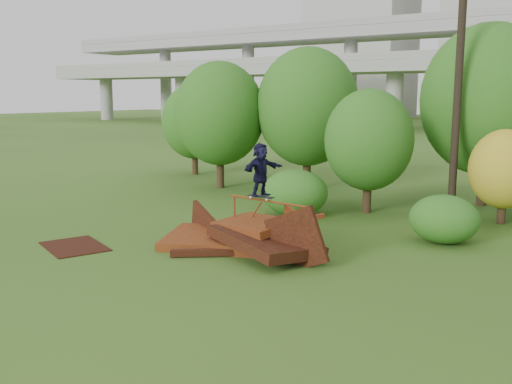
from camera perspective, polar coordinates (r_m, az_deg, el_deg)
The scene contains 17 objects.
ground at distance 15.27m, azimuth -1.68°, elevation -7.27°, with size 240.00×240.00×0.00m, color #2D5116.
scrap_pile at distance 16.63m, azimuth -1.16°, elevation -4.60°, with size 5.82×3.69×2.02m.
grind_rail at distance 16.55m, azimuth 1.36°, elevation -2.01°, with size 3.07×0.45×1.44m.
skateboard at distance 16.68m, azimuth 0.47°, elevation -0.45°, with size 0.88×0.34×0.09m.
skater at distance 16.56m, azimuth 0.47°, elevation 2.26°, with size 1.44×0.46×1.56m, color black.
flat_plate at distance 17.81m, azimuth -17.70°, elevation -5.21°, with size 2.15×1.54×0.03m, color black.
tree_0 at distance 27.40m, azimuth -3.66°, elevation 7.82°, with size 4.29×4.29×6.05m.
tree_1 at distance 26.89m, azimuth 5.19°, elevation 8.46°, with size 4.79×4.79×6.66m.
tree_2 at distance 21.92m, azimuth 11.21°, elevation 5.11°, with size 3.33×3.33×4.70m.
tree_3 at distance 24.67m, azimuth 22.17°, elevation 8.52°, with size 5.24×5.24×7.28m.
tree_4 at distance 21.43m, azimuth 23.59°, elevation 2.10°, with size 2.40×2.40×3.31m.
tree_6 at distance 32.31m, azimuth -6.19°, elevation 7.02°, with size 3.64×3.64×5.08m.
shrub_left at distance 21.20m, azimuth 3.90°, elevation -0.07°, with size 2.50×2.31×1.73m, color #1C5115.
shrub_right at distance 18.18m, azimuth 18.28°, elevation -2.59°, with size 2.09×1.92×1.48m, color #1C5115.
utility_pole at distance 21.89m, azimuth 19.57°, elevation 10.17°, with size 1.40×0.28×9.55m.
building_left at distance 117.29m, azimuth 10.54°, elevation 15.90°, with size 18.00×16.00×35.00m, color #9E9E99.
building_right at distance 116.89m, azimuth 22.15°, elevation 13.66°, with size 14.00×14.00×28.00m, color #9E9E99.
Camera 1 is at (8.47, -11.90, 4.45)m, focal length 40.00 mm.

